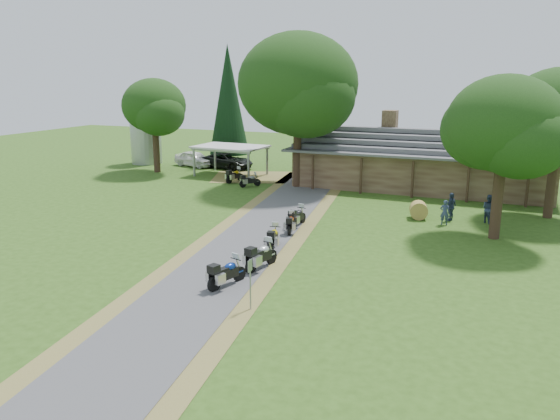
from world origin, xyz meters
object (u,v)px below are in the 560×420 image
at_px(motorcycle_row_b, 261,254).
at_px(hay_bale, 419,210).
at_px(carport, 231,161).
at_px(motorcycle_carport_a, 235,175).
at_px(silo, 145,133).
at_px(motorcycle_carport_b, 250,180).
at_px(lodge, 422,158).
at_px(motorcycle_row_e, 298,216).
at_px(motorcycle_row_c, 273,237).
at_px(car_dark_suv, 227,157).
at_px(motorcycle_row_d, 291,223).
at_px(car_white_sedan, 195,157).
at_px(motorcycle_row_a, 227,272).

xyz_separation_m(motorcycle_row_b, hay_bale, (5.60, 12.52, -0.15)).
height_order(carport, motorcycle_carport_a, carport).
bearing_deg(silo, carport, -14.83).
bearing_deg(motorcycle_carport_a, motorcycle_carport_b, -106.52).
bearing_deg(motorcycle_row_b, lodge, 2.22).
distance_m(motorcycle_row_b, motorcycle_row_e, 7.91).
height_order(carport, hay_bale, carport).
xyz_separation_m(motorcycle_row_c, motorcycle_carport_b, (-8.37, 14.69, -0.07)).
distance_m(car_dark_suv, hay_bale, 24.46).
height_order(lodge, motorcycle_row_d, lodge).
bearing_deg(motorcycle_row_d, motorcycle_row_b, 173.96).
relative_size(motorcycle_carport_b, hay_bale, 1.51).
relative_size(car_white_sedan, motorcycle_carport_b, 3.44).
xyz_separation_m(motorcycle_row_c, motorcycle_carport_a, (-10.43, 15.93, -0.00)).
relative_size(motorcycle_row_c, motorcycle_row_e, 1.01).
bearing_deg(car_dark_suv, motorcycle_row_e, -130.32).
distance_m(car_white_sedan, motorcycle_row_e, 24.74).
relative_size(motorcycle_row_e, hay_bale, 1.66).
bearing_deg(silo, motorcycle_row_e, -36.16).
bearing_deg(hay_bale, carport, 153.09).
bearing_deg(motorcycle_carport_b, car_white_sedan, 90.10).
bearing_deg(motorcycle_carport_a, motorcycle_row_c, -132.43).
height_order(motorcycle_row_a, motorcycle_row_b, motorcycle_row_b).
height_order(lodge, carport, lodge).
bearing_deg(car_white_sedan, carport, -103.03).
bearing_deg(motorcycle_row_c, silo, 34.07).
bearing_deg(motorcycle_row_b, silo, 56.93).
relative_size(carport, motorcycle_carport_b, 3.69).
relative_size(lodge, silo, 3.32).
distance_m(motorcycle_carport_a, hay_bale, 17.96).
distance_m(motorcycle_row_b, motorcycle_carport_a, 22.07).
xyz_separation_m(car_white_sedan, motorcycle_row_a, (18.31, -27.77, -0.30)).
bearing_deg(motorcycle_row_a, motorcycle_carport_b, 39.60).
bearing_deg(silo, car_dark_suv, 2.33).
bearing_deg(motorcycle_row_c, motorcycle_row_d, -8.65).
relative_size(silo, car_dark_suv, 1.09).
bearing_deg(car_white_sedan, motorcycle_carport_b, -111.33).
relative_size(car_dark_suv, hay_bale, 5.17).
relative_size(lodge, car_dark_suv, 3.63).
height_order(lodge, motorcycle_carport_b, lodge).
xyz_separation_m(motorcycle_row_b, motorcycle_row_c, (-0.69, 3.13, -0.06)).
height_order(car_dark_suv, motorcycle_row_e, car_dark_suv).
distance_m(motorcycle_row_a, motorcycle_row_d, 9.07).
bearing_deg(hay_bale, lodge, 97.59).
xyz_separation_m(carport, motorcycle_row_d, (12.02, -15.57, -0.78)).
height_order(silo, carport, silo).
xyz_separation_m(lodge, motorcycle_row_e, (-5.25, -15.36, -1.80)).
height_order(motorcycle_row_c, motorcycle_carport_b, motorcycle_row_c).
height_order(car_dark_suv, motorcycle_row_c, car_dark_suv).
height_order(motorcycle_row_a, motorcycle_carport_b, motorcycle_row_a).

